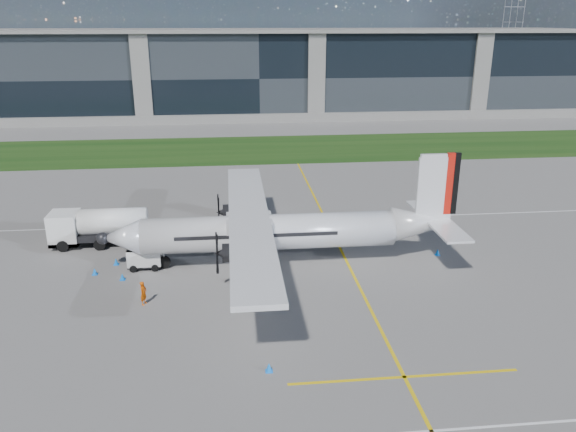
{
  "coord_description": "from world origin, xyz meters",
  "views": [
    {
      "loc": [
        -5.43,
        -29.5,
        17.21
      ],
      "look_at": [
        -1.31,
        9.83,
        3.35
      ],
      "focal_mm": 35.0,
      "sensor_mm": 36.0,
      "label": 1
    }
  ],
  "objects": [
    {
      "name": "tree_line",
      "position": [
        0.0,
        140.0,
        3.0
      ],
      "size": [
        400.0,
        6.0,
        6.0
      ],
      "primitive_type": "cube",
      "color": "black",
      "rests_on": "ground"
    },
    {
      "name": "ground_crew_person",
      "position": [
        -11.25,
        3.31,
        0.9
      ],
      "size": [
        0.77,
        0.88,
        1.81
      ],
      "primitive_type": "imported",
      "rotation": [
        0.0,
        0.0,
        1.18
      ],
      "color": "#F25907",
      "rests_on": "ground"
    },
    {
      "name": "terminal_building",
      "position": [
        0.0,
        80.0,
        7.5
      ],
      "size": [
        120.0,
        20.0,
        15.0
      ],
      "primitive_type": "cube",
      "color": "black",
      "rests_on": "ground"
    },
    {
      "name": "safety_cone_tail",
      "position": [
        10.23,
        9.02,
        0.25
      ],
      "size": [
        0.36,
        0.36,
        0.5
      ],
      "primitive_type": "cone",
      "color": "#0E79F7",
      "rests_on": "ground"
    },
    {
      "name": "fuel_tanker_truck",
      "position": [
        -16.65,
        13.94,
        1.51
      ],
      "size": [
        8.04,
        2.61,
        3.01
      ],
      "primitive_type": null,
      "color": "white",
      "rests_on": "ground"
    },
    {
      "name": "safety_cone_fwd",
      "position": [
        -15.37,
        8.17,
        0.25
      ],
      "size": [
        0.36,
        0.36,
        0.5
      ],
      "primitive_type": "cone",
      "color": "#0E79F7",
      "rests_on": "ground"
    },
    {
      "name": "safety_cone_portwing",
      "position": [
        -3.83,
        -4.79,
        0.25
      ],
      "size": [
        0.36,
        0.36,
        0.5
      ],
      "primitive_type": "cone",
      "color": "#0E79F7",
      "rests_on": "ground"
    },
    {
      "name": "ground",
      "position": [
        0.0,
        40.0,
        0.0
      ],
      "size": [
        400.0,
        400.0,
        0.0
      ],
      "primitive_type": "plane",
      "color": "slate",
      "rests_on": "ground"
    },
    {
      "name": "pylon_east",
      "position": [
        85.0,
        150.0,
        15.0
      ],
      "size": [
        9.0,
        4.6,
        30.0
      ],
      "primitive_type": null,
      "color": "gray",
      "rests_on": "ground"
    },
    {
      "name": "turboprop_aircraft",
      "position": [
        -1.84,
        8.78,
        4.06
      ],
      "size": [
        26.1,
        27.06,
        8.12
      ],
      "primitive_type": null,
      "color": "white",
      "rests_on": "ground"
    },
    {
      "name": "safety_cone_nose_port",
      "position": [
        -13.25,
        7.09,
        0.25
      ],
      "size": [
        0.36,
        0.36,
        0.5
      ],
      "primitive_type": "cone",
      "color": "#0E79F7",
      "rests_on": "ground"
    },
    {
      "name": "baggage_tug",
      "position": [
        -11.92,
        8.99,
        0.77
      ],
      "size": [
        2.55,
        1.53,
        1.53
      ],
      "primitive_type": null,
      "color": "white",
      "rests_on": "ground"
    },
    {
      "name": "grass_strip",
      "position": [
        0.0,
        48.0,
        0.02
      ],
      "size": [
        400.0,
        18.0,
        0.04
      ],
      "primitive_type": "cube",
      "color": "#14360E",
      "rests_on": "ground"
    },
    {
      "name": "safety_cone_nose_stbd",
      "position": [
        -14.16,
        9.77,
        0.25
      ],
      "size": [
        0.36,
        0.36,
        0.5
      ],
      "primitive_type": "cone",
      "color": "#0E79F7",
      "rests_on": "ground"
    },
    {
      "name": "yellow_taxiway_centerline",
      "position": [
        3.0,
        10.0,
        0.01
      ],
      "size": [
        0.2,
        70.0,
        0.01
      ],
      "primitive_type": "cube",
      "color": "yellow",
      "rests_on": "ground"
    },
    {
      "name": "safety_cone_stbdwing",
      "position": [
        -4.52,
        22.56,
        0.25
      ],
      "size": [
        0.36,
        0.36,
        0.5
      ],
      "primitive_type": "cone",
      "color": "#0E79F7",
      "rests_on": "ground"
    }
  ]
}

